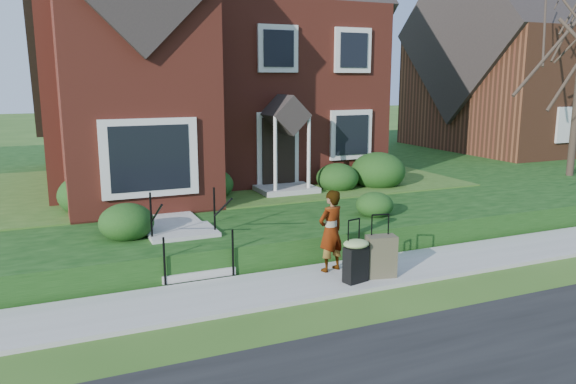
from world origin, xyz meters
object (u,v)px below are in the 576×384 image
front_steps (187,245)px  suitcase_olive (381,256)px  woman (331,231)px  suitcase_black (356,258)px

front_steps → suitcase_olive: front_steps is taller
woman → suitcase_black: bearing=84.1°
suitcase_olive → front_steps: bearing=157.4°
front_steps → woman: 2.93m
front_steps → suitcase_black: front_steps is taller
woman → suitcase_olive: woman is taller
front_steps → woman: woman is taller
woman → suitcase_black: woman is taller
front_steps → suitcase_black: 3.45m
woman → suitcase_olive: 1.07m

